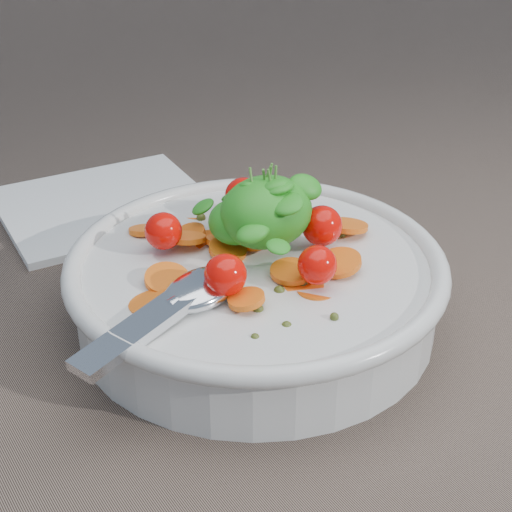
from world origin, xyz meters
TOP-DOWN VIEW (x-y plane):
  - ground at (0.00, 0.00)m, footprint 6.00×6.00m
  - bowl at (0.02, -0.03)m, footprint 0.29×0.27m
  - napkin at (-0.00, 0.20)m, footprint 0.19×0.17m

SIDE VIEW (x-z plane):
  - ground at x=0.00m, z-range 0.00..0.00m
  - napkin at x=0.00m, z-range 0.00..0.01m
  - bowl at x=0.02m, z-range -0.03..0.09m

